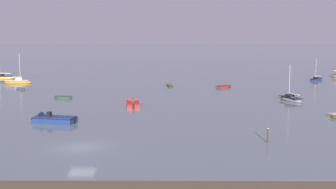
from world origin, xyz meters
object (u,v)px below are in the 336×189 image
at_px(sailboat_moored_1, 2,77).
at_px(sailboat_moored_2, 316,80).
at_px(sailboat_moored_0, 18,82).
at_px(rowboat_moored_0, 21,89).
at_px(motorboat_moored_2, 48,120).
at_px(mooring_post_near, 268,136).
at_px(rowboat_moored_4, 63,97).
at_px(motorboat_moored_1, 133,104).
at_px(rowboat_moored_1, 170,85).
at_px(sailboat_moored_3, 291,99).
at_px(rowboat_moored_5, 224,87).

relative_size(sailboat_moored_1, sailboat_moored_2, 1.26).
xyz_separation_m(sailboat_moored_0, sailboat_moored_1, (-7.25, 10.17, -0.00)).
distance_m(sailboat_moored_0, rowboat_moored_0, 12.04).
distance_m(rowboat_moored_0, motorboat_moored_2, 36.09).
bearing_deg(sailboat_moored_2, mooring_post_near, 24.01).
distance_m(motorboat_moored_2, mooring_post_near, 27.20).
bearing_deg(rowboat_moored_4, motorboat_moored_1, -26.75).
height_order(sailboat_moored_0, sailboat_moored_1, sailboat_moored_0).
xyz_separation_m(sailboat_moored_2, mooring_post_near, (-23.87, -61.23, 0.51)).
height_order(motorboat_moored_2, sailboat_moored_2, sailboat_moored_2).
xyz_separation_m(motorboat_moored_1, rowboat_moored_0, (-23.63, 19.83, -0.12)).
xyz_separation_m(rowboat_moored_1, sailboat_moored_3, (19.87, -20.68, 0.12)).
bearing_deg(sailboat_moored_3, mooring_post_near, 141.66).
height_order(motorboat_moored_1, motorboat_moored_2, motorboat_moored_2).
relative_size(sailboat_moored_3, rowboat_moored_5, 1.58).
bearing_deg(sailboat_moored_2, rowboat_moored_5, -13.33).
distance_m(rowboat_moored_1, sailboat_moored_3, 28.68).
bearing_deg(sailboat_moored_1, sailboat_moored_2, -172.18).
bearing_deg(motorboat_moored_2, sailboat_moored_3, -138.36).
distance_m(sailboat_moored_1, sailboat_moored_3, 70.47).
bearing_deg(motorboat_moored_1, sailboat_moored_1, 33.54).
relative_size(motorboat_moored_1, sailboat_moored_3, 0.87).
height_order(rowboat_moored_1, sailboat_moored_1, sailboat_moored_1).
xyz_separation_m(rowboat_moored_1, mooring_post_near, (10.14, -49.80, 0.60)).
bearing_deg(sailboat_moored_2, rowboat_moored_0, -29.27).
bearing_deg(rowboat_moored_1, sailboat_moored_0, -111.36).
relative_size(rowboat_moored_0, motorboat_moored_2, 0.44).
distance_m(sailboat_moored_2, rowboat_moored_5, 27.03).
bearing_deg(sailboat_moored_1, rowboat_moored_4, 134.94).
bearing_deg(sailboat_moored_0, rowboat_moored_4, -56.18).
xyz_separation_m(motorboat_moored_2, rowboat_moored_4, (-3.07, 21.02, -0.14)).
distance_m(rowboat_moored_0, sailboat_moored_1, 24.33).
xyz_separation_m(sailboat_moored_0, sailboat_moored_3, (53.25, -25.97, -0.03)).
height_order(sailboat_moored_2, sailboat_moored_3, sailboat_moored_3).
relative_size(motorboat_moored_1, rowboat_moored_5, 1.38).
relative_size(sailboat_moored_0, rowboat_moored_1, 1.93).
distance_m(motorboat_moored_1, rowboat_moored_1, 26.39).
height_order(motorboat_moored_1, mooring_post_near, mooring_post_near).
height_order(sailboat_moored_3, rowboat_moored_4, sailboat_moored_3).
distance_m(motorboat_moored_1, sailboat_moored_0, 41.76).
bearing_deg(mooring_post_near, motorboat_moored_2, 156.93).
bearing_deg(sailboat_moored_1, rowboat_moored_0, 129.09).
relative_size(sailboat_moored_2, rowboat_moored_5, 1.37).
distance_m(motorboat_moored_2, rowboat_moored_5, 44.71).
bearing_deg(sailboat_moored_3, rowboat_moored_1, 24.01).
xyz_separation_m(sailboat_moored_3, mooring_post_near, (-9.73, -29.11, 0.48)).
relative_size(sailboat_moored_0, sailboat_moored_1, 1.01).
distance_m(sailboat_moored_0, sailboat_moored_3, 59.25).
height_order(motorboat_moored_2, sailboat_moored_1, sailboat_moored_1).
bearing_deg(motorboat_moored_1, rowboat_moored_0, 43.14).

